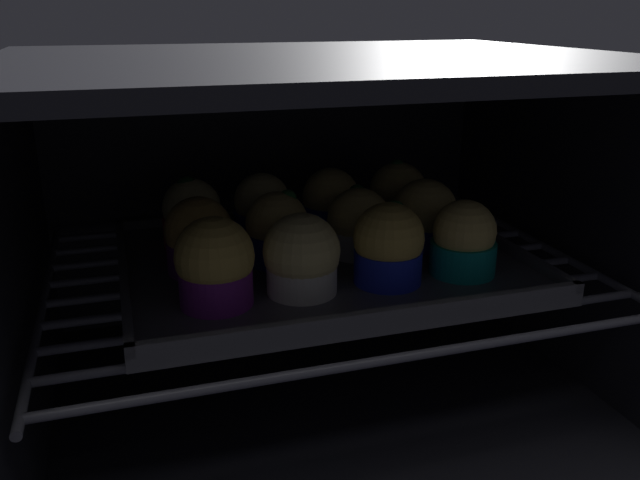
{
  "coord_description": "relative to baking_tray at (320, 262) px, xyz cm",
  "views": [
    {
      "loc": [
        -18.99,
        -38.77,
        39.51
      ],
      "look_at": [
        0.0,
        22.04,
        17.1
      ],
      "focal_mm": 36.98,
      "sensor_mm": 36.0,
      "label": 1
    }
  ],
  "objects": [
    {
      "name": "oven_cavity",
      "position": [
        0.0,
        4.21,
        2.32
      ],
      "size": [
        59.0,
        47.0,
        37.0
      ],
      "color": "black",
      "rests_on": "ground"
    },
    {
      "name": "oven_rack",
      "position": [
        0.0,
        -0.04,
        -1.08
      ],
      "size": [
        54.8,
        42.0,
        0.8
      ],
      "color": "#51515B",
      "rests_on": "oven_cavity"
    },
    {
      "name": "baking_tray",
      "position": [
        0.0,
        0.0,
        0.0
      ],
      "size": [
        39.91,
        31.85,
        2.2
      ],
      "color": "#4C4C51",
      "rests_on": "oven_rack"
    },
    {
      "name": "muffin_row0_col0",
      "position": [
        -11.97,
        -8.19,
        4.16
      ],
      "size": [
        6.88,
        6.88,
        7.89
      ],
      "color": "#7A238C",
      "rests_on": "baking_tray"
    },
    {
      "name": "muffin_row0_col1",
      "position": [
        -4.19,
        -7.9,
        3.79
      ],
      "size": [
        6.98,
        6.98,
        7.4
      ],
      "color": "silver",
      "rests_on": "baking_tray"
    },
    {
      "name": "muffin_row0_col2",
      "position": [
        4.15,
        -8.0,
        4.12
      ],
      "size": [
        6.62,
        6.62,
        7.7
      ],
      "color": "#1928B7",
      "rests_on": "baking_tray"
    },
    {
      "name": "muffin_row0_col3",
      "position": [
        11.92,
        -8.1,
        3.82
      ],
      "size": [
        6.38,
        6.38,
        7.31
      ],
      "color": "#0C8C84",
      "rests_on": "baking_tray"
    },
    {
      "name": "muffin_row1_col0",
      "position": [
        -12.26,
        -0.04,
        3.89
      ],
      "size": [
        6.58,
        6.58,
        7.47
      ],
      "color": "#7A238C",
      "rests_on": "baking_tray"
    },
    {
      "name": "muffin_row1_col1",
      "position": [
        -4.38,
        0.36,
        3.79
      ],
      "size": [
        6.38,
        6.38,
        7.35
      ],
      "color": "#1928B7",
      "rests_on": "baking_tray"
    },
    {
      "name": "muffin_row1_col2",
      "position": [
        4.23,
        0.07,
        3.61
      ],
      "size": [
        6.63,
        6.63,
        7.08
      ],
      "color": "silver",
      "rests_on": "baking_tray"
    },
    {
      "name": "muffin_row1_col3",
      "position": [
        11.85,
        0.27,
        3.74
      ],
      "size": [
        7.01,
        7.01,
        7.33
      ],
      "color": "#1928B7",
      "rests_on": "baking_tray"
    },
    {
      "name": "muffin_row2_col0",
      "position": [
        -11.98,
        7.69,
        3.97
      ],
      "size": [
        6.38,
        6.38,
        7.66
      ],
      "color": "red",
      "rests_on": "baking_tray"
    },
    {
      "name": "muffin_row2_col1",
      "position": [
        -4.27,
        7.87,
        3.87
      ],
      "size": [
        6.38,
        6.38,
        7.39
      ],
      "color": "#1928B7",
      "rests_on": "baking_tray"
    },
    {
      "name": "muffin_row2_col2",
      "position": [
        3.81,
        8.12,
        3.81
      ],
      "size": [
        6.47,
        6.47,
        7.33
      ],
      "color": "#1928B7",
      "rests_on": "baking_tray"
    },
    {
      "name": "muffin_row2_col3",
      "position": [
        12.2,
        8.23,
        3.9
      ],
      "size": [
        6.77,
        6.77,
        7.7
      ],
      "color": "#1928B7",
      "rests_on": "baking_tray"
    }
  ]
}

